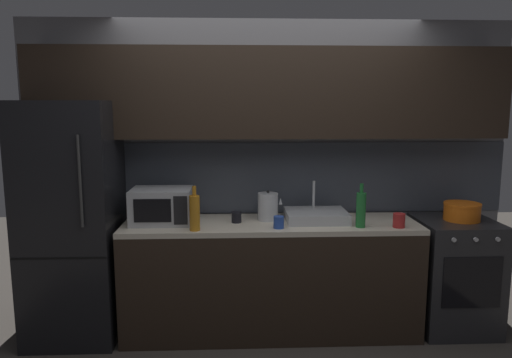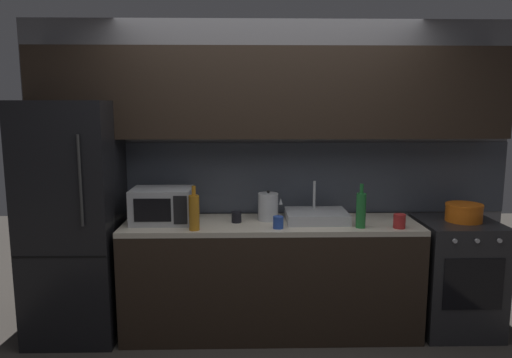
{
  "view_description": "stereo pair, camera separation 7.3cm",
  "coord_description": "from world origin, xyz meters",
  "px_view_note": "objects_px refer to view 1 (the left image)",
  "views": [
    {
      "loc": [
        -0.27,
        -2.72,
        1.81
      ],
      "look_at": [
        -0.12,
        0.9,
        1.24
      ],
      "focal_mm": 33.35,
      "sensor_mm": 36.0,
      "label": 1
    },
    {
      "loc": [
        -0.2,
        -2.72,
        1.81
      ],
      "look_at": [
        -0.12,
        0.9,
        1.24
      ],
      "focal_mm": 33.35,
      "sensor_mm": 36.0,
      "label": 2
    }
  ],
  "objects_px": {
    "wine_bottle_green": "(361,209)",
    "oven_range": "(454,274)",
    "mug_blue": "(279,222)",
    "microwave": "(162,206)",
    "kettle": "(268,207)",
    "wine_bottle_amber": "(195,212)",
    "cooking_pot": "(462,212)",
    "mug_dark": "(236,217)",
    "refrigerator": "(73,222)",
    "mug_red": "(399,220)"
  },
  "relations": [
    {
      "from": "wine_bottle_green",
      "to": "mug_blue",
      "type": "xyz_separation_m",
      "value": [
        -0.62,
        -0.01,
        -0.09
      ]
    },
    {
      "from": "oven_range",
      "to": "wine_bottle_green",
      "type": "bearing_deg",
      "value": -167.85
    },
    {
      "from": "kettle",
      "to": "mug_dark",
      "type": "relative_size",
      "value": 2.83
    },
    {
      "from": "microwave",
      "to": "mug_blue",
      "type": "relative_size",
      "value": 5.02
    },
    {
      "from": "wine_bottle_amber",
      "to": "mug_blue",
      "type": "xyz_separation_m",
      "value": [
        0.62,
        0.04,
        -0.09
      ]
    },
    {
      "from": "mug_blue",
      "to": "wine_bottle_green",
      "type": "bearing_deg",
      "value": 0.82
    },
    {
      "from": "wine_bottle_amber",
      "to": "oven_range",
      "type": "bearing_deg",
      "value": 6.15
    },
    {
      "from": "oven_range",
      "to": "cooking_pot",
      "type": "height_order",
      "value": "cooking_pot"
    },
    {
      "from": "cooking_pot",
      "to": "kettle",
      "type": "bearing_deg",
      "value": 177.42
    },
    {
      "from": "refrigerator",
      "to": "mug_dark",
      "type": "height_order",
      "value": "refrigerator"
    },
    {
      "from": "oven_range",
      "to": "microwave",
      "type": "bearing_deg",
      "value": 179.52
    },
    {
      "from": "wine_bottle_green",
      "to": "mug_blue",
      "type": "height_order",
      "value": "wine_bottle_green"
    },
    {
      "from": "microwave",
      "to": "mug_dark",
      "type": "relative_size",
      "value": 5.37
    },
    {
      "from": "refrigerator",
      "to": "mug_blue",
      "type": "relative_size",
      "value": 20.12
    },
    {
      "from": "microwave",
      "to": "mug_dark",
      "type": "bearing_deg",
      "value": -1.78
    },
    {
      "from": "oven_range",
      "to": "kettle",
      "type": "xyz_separation_m",
      "value": [
        -1.51,
        0.07,
        0.56
      ]
    },
    {
      "from": "oven_range",
      "to": "mug_blue",
      "type": "relative_size",
      "value": 9.83
    },
    {
      "from": "microwave",
      "to": "cooking_pot",
      "type": "height_order",
      "value": "microwave"
    },
    {
      "from": "refrigerator",
      "to": "mug_dark",
      "type": "bearing_deg",
      "value": 0.02
    },
    {
      "from": "kettle",
      "to": "refrigerator",
      "type": "bearing_deg",
      "value": -177.36
    },
    {
      "from": "cooking_pot",
      "to": "wine_bottle_amber",
      "type": "bearing_deg",
      "value": -173.91
    },
    {
      "from": "wine_bottle_amber",
      "to": "cooking_pot",
      "type": "bearing_deg",
      "value": 6.09
    },
    {
      "from": "wine_bottle_green",
      "to": "mug_red",
      "type": "height_order",
      "value": "wine_bottle_green"
    },
    {
      "from": "refrigerator",
      "to": "wine_bottle_amber",
      "type": "bearing_deg",
      "value": -13.18
    },
    {
      "from": "kettle",
      "to": "mug_red",
      "type": "xyz_separation_m",
      "value": [
        0.97,
        -0.27,
        -0.06
      ]
    },
    {
      "from": "microwave",
      "to": "kettle",
      "type": "height_order",
      "value": "microwave"
    },
    {
      "from": "refrigerator",
      "to": "wine_bottle_green",
      "type": "relative_size",
      "value": 5.55
    },
    {
      "from": "oven_range",
      "to": "kettle",
      "type": "bearing_deg",
      "value": 177.3
    },
    {
      "from": "microwave",
      "to": "kettle",
      "type": "relative_size",
      "value": 1.9
    },
    {
      "from": "oven_range",
      "to": "cooking_pot",
      "type": "relative_size",
      "value": 3.16
    },
    {
      "from": "microwave",
      "to": "mug_dark",
      "type": "distance_m",
      "value": 0.59
    },
    {
      "from": "oven_range",
      "to": "microwave",
      "type": "xyz_separation_m",
      "value": [
        -2.34,
        0.02,
        0.58
      ]
    },
    {
      "from": "kettle",
      "to": "wine_bottle_green",
      "type": "distance_m",
      "value": 0.73
    },
    {
      "from": "kettle",
      "to": "wine_bottle_amber",
      "type": "height_order",
      "value": "wine_bottle_amber"
    },
    {
      "from": "refrigerator",
      "to": "cooking_pot",
      "type": "distance_m",
      "value": 3.06
    },
    {
      "from": "wine_bottle_amber",
      "to": "mug_dark",
      "type": "distance_m",
      "value": 0.39
    },
    {
      "from": "mug_dark",
      "to": "mug_blue",
      "type": "xyz_separation_m",
      "value": [
        0.31,
        -0.19,
        0.0
      ]
    },
    {
      "from": "wine_bottle_green",
      "to": "oven_range",
      "type": "bearing_deg",
      "value": 12.15
    },
    {
      "from": "wine_bottle_green",
      "to": "mug_dark",
      "type": "distance_m",
      "value": 0.95
    },
    {
      "from": "refrigerator",
      "to": "wine_bottle_amber",
      "type": "xyz_separation_m",
      "value": [
        0.96,
        -0.22,
        0.12
      ]
    },
    {
      "from": "mug_dark",
      "to": "wine_bottle_green",
      "type": "bearing_deg",
      "value": -10.93
    },
    {
      "from": "refrigerator",
      "to": "mug_red",
      "type": "bearing_deg",
      "value": -4.62
    },
    {
      "from": "oven_range",
      "to": "wine_bottle_amber",
      "type": "relative_size",
      "value": 2.73
    },
    {
      "from": "oven_range",
      "to": "mug_blue",
      "type": "bearing_deg",
      "value": -172.63
    },
    {
      "from": "microwave",
      "to": "wine_bottle_amber",
      "type": "height_order",
      "value": "wine_bottle_amber"
    },
    {
      "from": "mug_red",
      "to": "cooking_pot",
      "type": "height_order",
      "value": "cooking_pot"
    },
    {
      "from": "microwave",
      "to": "wine_bottle_green",
      "type": "height_order",
      "value": "wine_bottle_green"
    },
    {
      "from": "kettle",
      "to": "wine_bottle_green",
      "type": "relative_size",
      "value": 0.73
    },
    {
      "from": "microwave",
      "to": "mug_red",
      "type": "relative_size",
      "value": 4.35
    },
    {
      "from": "mug_red",
      "to": "wine_bottle_amber",
      "type": "bearing_deg",
      "value": -179.11
    }
  ]
}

